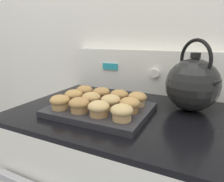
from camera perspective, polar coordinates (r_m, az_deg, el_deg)
The scene contains 16 objects.
wall_back at distance 1.06m, azimuth 10.17°, elevation 16.30°, with size 8.00×0.05×2.40m.
control_panel at distance 1.02m, azimuth 8.92°, elevation 5.62°, with size 0.76×0.07×0.21m.
muffin_pan at distance 0.75m, azimuth -3.36°, elevation -5.32°, with size 0.36×0.28×0.02m.
muffin_r0_c0 at distance 0.74m, azimuth -14.65°, elevation -3.01°, with size 0.07×0.07×0.05m.
muffin_r0_c1 at distance 0.69m, azimuth -9.36°, elevation -3.89°, with size 0.07×0.07×0.05m.
muffin_r0_c2 at distance 0.65m, azimuth -3.81°, elevation -4.95°, with size 0.07×0.07×0.05m.
muffin_r0_c3 at distance 0.62m, azimuth 2.83°, elevation -6.04°, with size 0.07×0.07×0.05m.
muffin_r1_c0 at distance 0.80m, azimuth -10.87°, elevation -1.41°, with size 0.07×0.07×0.05m.
muffin_r1_c1 at distance 0.75m, azimuth -5.96°, elevation -2.22°, with size 0.07×0.07×0.05m.
muffin_r1_c2 at distance 0.72m, azimuth -0.40°, elevation -3.05°, with size 0.07×0.07×0.05m.
muffin_r1_c3 at distance 0.69m, azimuth 5.09°, elevation -3.88°, with size 0.07×0.07×0.05m.
muffin_r2_c0 at distance 0.86m, azimuth -7.85°, elevation -0.13°, with size 0.07×0.07×0.05m.
muffin_r2_c1 at distance 0.82m, azimuth -3.04°, elevation -0.71°, with size 0.07×0.07×0.05m.
muffin_r2_c2 at distance 0.78m, azimuth 2.05°, elevation -1.45°, with size 0.07×0.07×0.05m.
muffin_r2_c3 at distance 0.76m, azimuth 7.25°, elevation -2.16°, with size 0.07×0.07×0.05m.
tea_kettle at distance 0.80m, azimuth 22.10°, elevation 1.88°, with size 0.21×0.20×0.27m.
Camera 1 is at (0.30, -0.36, 1.17)m, focal length 32.00 mm.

